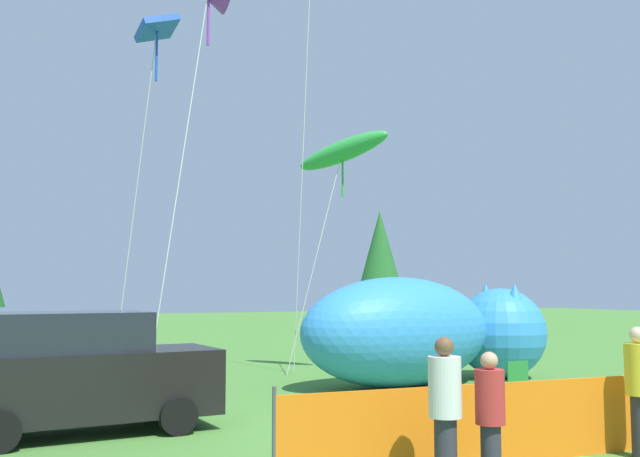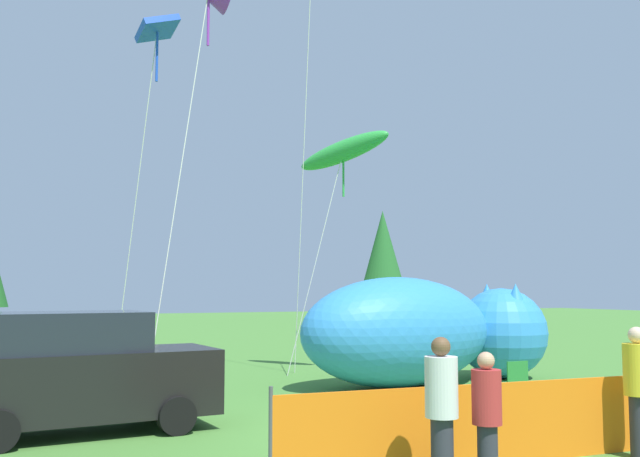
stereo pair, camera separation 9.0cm
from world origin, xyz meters
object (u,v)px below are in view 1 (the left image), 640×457
parked_car (81,374)px  kite_blue_box (156,36)px  spectator_in_yellow_shirt (490,414)px  spectator_in_grey_shirt (445,407)px  kite_green_fish (342,152)px  spectator_in_blue_shirt (640,386)px  folding_chair (513,380)px  inflatable_cat (424,335)px

parked_car → kite_blue_box: kite_blue_box is taller
spectator_in_yellow_shirt → spectator_in_grey_shirt: spectator_in_grey_shirt is taller
kite_blue_box → kite_green_fish: bearing=10.9°
parked_car → kite_blue_box: size_ratio=0.49×
spectator_in_yellow_shirt → spectator_in_blue_shirt: bearing=8.2°
parked_car → kite_blue_box: bearing=61.4°
spectator_in_yellow_shirt → spectator_in_blue_shirt: (2.93, 0.42, 0.12)m
parked_car → spectator_in_yellow_shirt: size_ratio=2.73×
spectator_in_yellow_shirt → kite_blue_box: bearing=101.5°
spectator_in_blue_shirt → kite_blue_box: kite_blue_box is taller
folding_chair → kite_blue_box: bearing=48.8°
folding_chair → spectator_in_blue_shirt: size_ratio=0.51×
spectator_in_grey_shirt → kite_blue_box: 12.27m
kite_blue_box → spectator_in_grey_shirt: bearing=-81.2°
spectator_in_blue_shirt → parked_car: bearing=144.2°
spectator_in_blue_shirt → kite_blue_box: 12.96m
folding_chair → spectator_in_blue_shirt: spectator_in_blue_shirt is taller
parked_car → spectator_in_blue_shirt: (6.93, -5.00, 0.02)m
inflatable_cat → spectator_in_grey_shirt: bearing=-127.5°
inflatable_cat → spectator_in_blue_shirt: bearing=-106.6°
spectator_in_grey_shirt → kite_green_fish: 12.59m
folding_chair → spectator_in_grey_shirt: size_ratio=0.52×
spectator_in_blue_shirt → folding_chair: bearing=73.9°
inflatable_cat → folding_chair: bearing=-100.2°
parked_car → spectator_in_yellow_shirt: bearing=-57.8°
inflatable_cat → spectator_in_yellow_shirt: inflatable_cat is taller
spectator_in_grey_shirt → spectator_in_yellow_shirt: bearing=-21.2°
parked_car → folding_chair: (8.13, -0.88, -0.43)m
parked_car → inflatable_cat: size_ratio=0.60×
folding_chair → inflatable_cat: (0.27, 3.60, 0.68)m
folding_chair → kite_green_fish: kite_green_fish is taller
spectator_in_yellow_shirt → spectator_in_grey_shirt: 0.55m
inflatable_cat → kite_blue_box: (-6.40, 1.68, 7.19)m
folding_chair → inflatable_cat: inflatable_cat is taller
folding_chair → spectator_in_yellow_shirt: spectator_in_yellow_shirt is taller
parked_car → spectator_in_grey_shirt: 6.30m
kite_green_fish → spectator_in_blue_shirt: bearing=-93.2°
folding_chair → kite_blue_box: kite_blue_box is taller
spectator_in_yellow_shirt → spectator_in_grey_shirt: bearing=158.8°
spectator_in_yellow_shirt → spectator_in_blue_shirt: spectator_in_blue_shirt is taller
kite_blue_box → kite_green_fish: kite_blue_box is taller
parked_car → kite_blue_box: (2.00, 4.41, 7.44)m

